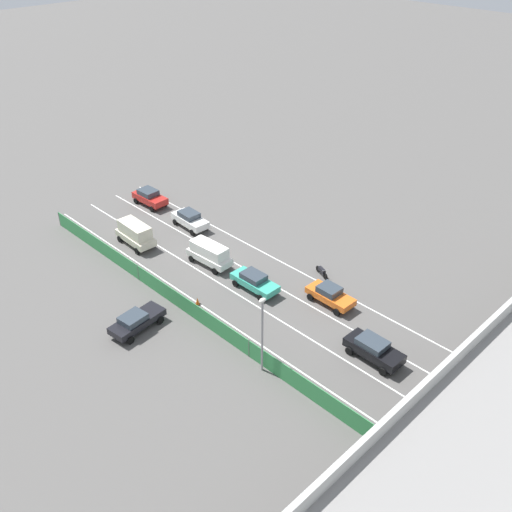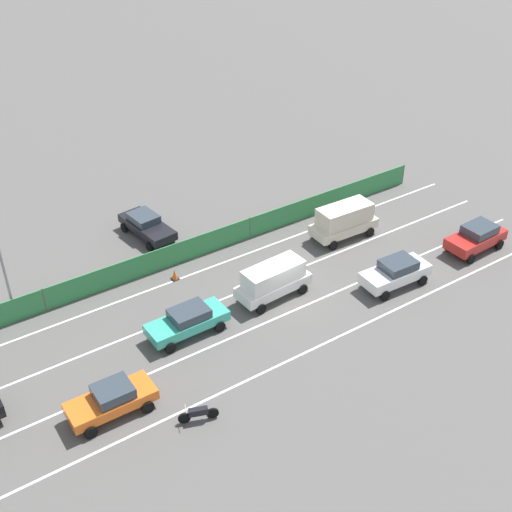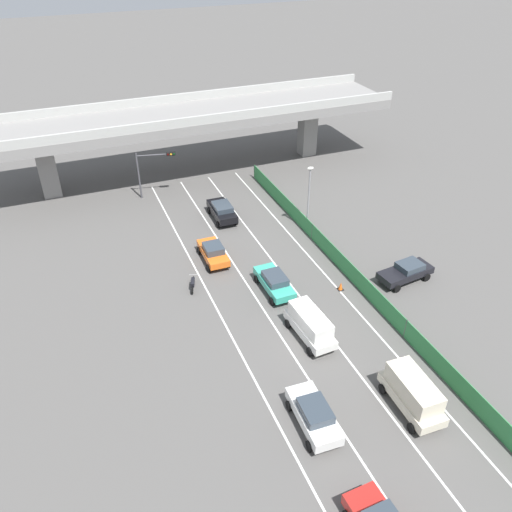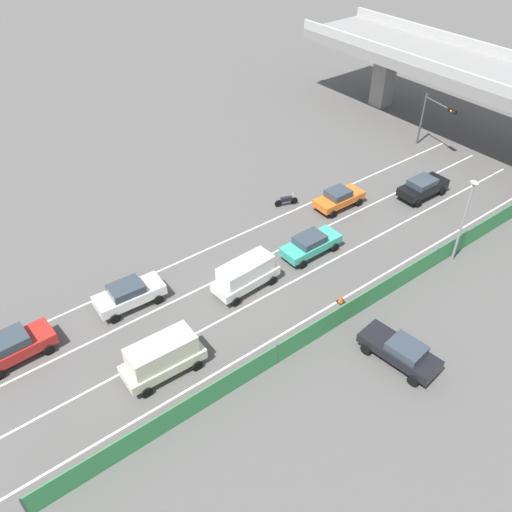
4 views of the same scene
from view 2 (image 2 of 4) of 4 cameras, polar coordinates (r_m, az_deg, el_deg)
The scene contains 16 objects.
ground_plane at distance 39.98m, azimuth 2.25°, elevation -3.29°, with size 300.00×300.00×0.00m, color #565451.
lane_line_left_edge at distance 34.72m, azimuth 0.03°, elevation -10.15°, with size 0.14×46.25×0.01m, color silver.
lane_line_mid_left at distance 36.73m, azimuth -2.80°, elevation -7.25°, with size 0.14×46.25×0.01m, color silver.
lane_line_mid_right at distance 38.90m, azimuth -5.31°, elevation -4.64°, with size 0.14×46.25×0.01m, color silver.
lane_line_right_edge at distance 41.21m, azimuth -7.52°, elevation -2.31°, with size 0.14×46.25×0.01m, color silver.
green_fence at distance 41.92m, azimuth -8.57°, elevation -0.44°, with size 0.10×42.35×1.54m.
car_sedan_red at distance 45.75m, azimuth 18.23°, elevation 1.56°, with size 2.16×4.28×1.74m.
car_taxi_teal at distance 36.85m, azimuth -5.82°, elevation -5.47°, with size 1.96×4.55×1.58m.
car_van_cream at distance 45.01m, azimuth 7.50°, elevation 3.07°, with size 2.19×4.62×2.32m.
car_sedan_white at distance 41.07m, azimuth 11.79°, elevation -1.33°, with size 2.14×4.43×1.70m.
car_van_white at distance 39.12m, azimuth 1.47°, elevation -2.00°, with size 2.13×4.66×2.15m.
car_taxi_orange at distance 33.08m, azimuth -12.16°, elevation -11.81°, with size 1.99×4.24×1.59m.
motorcycle at distance 32.43m, azimuth -4.93°, elevation -13.17°, with size 0.87×1.86×0.93m.
parked_sedan_dark at distance 45.52m, azimuth -9.29°, elevation 2.63°, with size 4.76×2.42×1.53m.
street_lamp at distance 38.36m, azimuth -20.79°, elevation -0.41°, with size 0.60×0.36×6.35m.
traffic_cone at distance 41.33m, azimuth -6.92°, elevation -1.59°, with size 0.47×0.47×0.69m.
Camera 2 is at (-25.51, 19.12, 24.13)m, focal length 47.08 mm.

